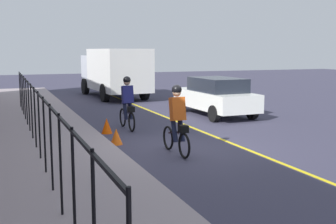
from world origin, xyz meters
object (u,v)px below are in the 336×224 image
Objects in this scene: cyclist_follow at (177,120)px; box_truck_background at (114,71)px; traffic_cone_near at (116,136)px; traffic_cone_far at (107,126)px; cyclist_lead at (127,103)px; patrol_sedan at (215,96)px.

box_truck_background is at bearing -8.86° from cyclist_follow.
traffic_cone_far reaches higher than traffic_cone_near.
patrol_sedan is at bearing -68.79° from cyclist_lead.
cyclist_follow reaches higher than traffic_cone_far.
box_truck_background is (8.31, 2.17, 0.73)m from patrol_sedan.
cyclist_lead reaches higher than patrol_sedan.
traffic_cone_near is at bearing 32.29° from cyclist_follow.
cyclist_lead is 10.30m from box_truck_background.
cyclist_follow reaches higher than patrol_sedan.
patrol_sedan is 0.65× the size of box_truck_background.
cyclist_follow is at bearing -178.16° from cyclist_lead.
traffic_cone_far is at bearing 15.44° from cyclist_follow.
cyclist_lead and cyclist_follow have the same top height.
traffic_cone_near is at bearing 154.85° from cyclist_lead.
traffic_cone_far is (-2.19, 5.12, -0.57)m from patrol_sedan.
traffic_cone_near is (-3.91, 5.25, -0.59)m from patrol_sedan.
cyclist_lead is 0.27× the size of box_truck_background.
patrol_sedan is 6.58m from traffic_cone_near.
patrol_sedan reaches higher than traffic_cone_far.
traffic_cone_near is 1.73m from traffic_cone_far.
box_truck_background is 12.67m from traffic_cone_near.
patrol_sedan is (1.75, -4.29, -0.09)m from cyclist_lead.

